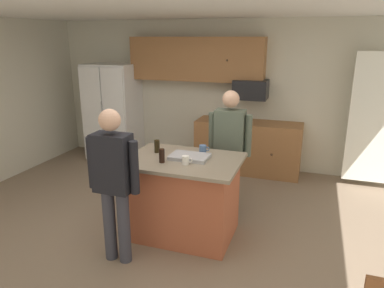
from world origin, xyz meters
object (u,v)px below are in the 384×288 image
Objects in this scene: mug_ceramic_white at (203,149)px; person_guest_right at (114,177)px; microwave_over_range at (251,90)px; glass_short_whisky at (157,146)px; serving_tray at (190,157)px; glass_stout_tall at (162,156)px; person_elder_center at (229,144)px; refrigerator at (113,112)px; mug_blue_stoneware at (186,160)px; kitchen_island at (184,197)px.

person_guest_right is at bearing -121.31° from mug_ceramic_white.
microwave_over_range is 0.34× the size of person_guest_right.
glass_short_whisky is at bearing 27.15° from person_guest_right.
serving_tray is at bearing -96.53° from microwave_over_range.
person_guest_right reaches higher than mug_ceramic_white.
person_elder_center is at bearing 60.61° from glass_stout_tall.
glass_short_whisky is at bearing -107.57° from microwave_over_range.
microwave_over_range is at bearing 84.85° from mug_ceramic_white.
glass_short_whisky is at bearing 169.08° from serving_tray.
refrigerator is 15.20× the size of mug_blue_stoneware.
mug_ceramic_white is (-0.19, -2.08, -0.45)m from microwave_over_range.
refrigerator reaches higher than serving_tray.
person_guest_right is 1.20m from mug_ceramic_white.
glass_stout_tall is 0.27m from mug_blue_stoneware.
glass_stout_tall reaches higher than mug_blue_stoneware.
microwave_over_range is 2.40m from glass_short_whisky.
serving_tray is (0.45, -0.09, -0.06)m from glass_short_whisky.
serving_tray is at bearing -10.92° from glass_short_whisky.
microwave_over_range reaches higher than mug_blue_stoneware.
microwave_over_range is 2.65m from glass_stout_tall.
person_guest_right is at bearing -58.99° from refrigerator.
person_guest_right is at bearing -125.39° from serving_tray.
person_guest_right is at bearing -135.41° from mug_blue_stoneware.
person_elder_center is (0.36, 0.77, 0.47)m from kitchen_island.
mug_ceramic_white is (0.05, 0.46, -0.00)m from mug_blue_stoneware.
microwave_over_range is at bearing 72.43° from glass_short_whisky.
refrigerator is 3.48m from person_guest_right.
person_guest_right is 0.86m from glass_short_whisky.
microwave_over_range is 4.67× the size of mug_blue_stoneware.
glass_stout_tall is at bearing -123.65° from mug_ceramic_white.
glass_stout_tall is 1.30× the size of mug_blue_stoneware.
mug_blue_stoneware is 0.47m from mug_ceramic_white.
mug_ceramic_white is at bearing 0.26° from person_elder_center.
refrigerator is at bearing 136.45° from serving_tray.
kitchen_island is 0.98m from person_guest_right.
glass_short_whisky is (-0.71, -2.25, -0.42)m from microwave_over_range.
glass_stout_tall is at bearing -4.54° from person_elder_center.
glass_stout_tall is 0.35× the size of serving_tray.
glass_short_whisky reaches higher than kitchen_island.
microwave_over_range is at bearing 83.47° from serving_tray.
person_elder_center is 13.79× the size of mug_blue_stoneware.
mug_ceramic_white is (0.32, 0.49, -0.03)m from glass_stout_tall.
serving_tray is at bearing 43.04° from glass_stout_tall.
microwave_over_range reaches higher than glass_stout_tall.
mug_blue_stoneware is (0.57, 0.56, 0.06)m from person_guest_right.
person_guest_right is 0.80m from mug_blue_stoneware.
kitchen_island is at bearing -17.88° from glass_short_whisky.
person_guest_right is at bearing -104.63° from microwave_over_range.
glass_stout_tall reaches higher than glass_short_whisky.
glass_stout_tall is 1.22× the size of mug_ceramic_white.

